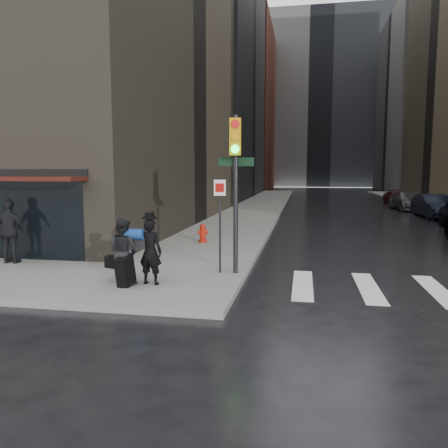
{
  "coord_description": "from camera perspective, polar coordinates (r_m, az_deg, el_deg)",
  "views": [
    {
      "loc": [
        3.48,
        -10.02,
        2.86
      ],
      "look_at": [
        1.15,
        2.7,
        1.3
      ],
      "focal_mm": 35.0,
      "sensor_mm": 36.0,
      "label": 1
    }
  ],
  "objects": [
    {
      "name": "sidewalk_left",
      "position": [
        37.28,
        5.0,
        2.58
      ],
      "size": [
        4.0,
        50.0,
        0.15
      ],
      "primitive_type": "cube",
      "color": "slate",
      "rests_on": "ground"
    },
    {
      "name": "bldg_distant",
      "position": [
        89.03,
        12.32,
        15.22
      ],
      "size": [
        40.0,
        12.0,
        32.0
      ],
      "primitive_type": "cube",
      "color": "slate",
      "rests_on": "ground"
    },
    {
      "name": "traffic_light",
      "position": [
        11.41,
        1.34,
        6.73
      ],
      "size": [
        1.04,
        0.5,
        4.16
      ],
      "rotation": [
        0.0,
        0.0,
        0.09
      ],
      "color": "black",
      "rests_on": "ground"
    },
    {
      "name": "parked_car_4",
      "position": [
        41.0,
        21.62,
        3.35
      ],
      "size": [
        1.9,
        4.08,
        1.35
      ],
      "primitive_type": "imported",
      "rotation": [
        0.0,
        0.0,
        0.08
      ],
      "color": "#390D0B",
      "rests_on": "ground"
    },
    {
      "name": "parked_car_3",
      "position": [
        35.41,
        22.85,
        2.82
      ],
      "size": [
        2.4,
        4.89,
        1.37
      ],
      "primitive_type": "imported",
      "rotation": [
        0.0,
        0.0,
        0.1
      ],
      "color": "#3B3B3F",
      "rests_on": "ground"
    },
    {
      "name": "fire_hydrant",
      "position": [
        16.77,
        -2.79,
        -1.32
      ],
      "size": [
        0.41,
        0.31,
        0.71
      ],
      "rotation": [
        0.0,
        0.0,
        0.32
      ],
      "color": "#A6180A",
      "rests_on": "ground"
    },
    {
      "name": "parked_car_2",
      "position": [
        29.99,
        25.66,
        2.12
      ],
      "size": [
        1.79,
        4.47,
        1.44
      ],
      "primitive_type": "imported",
      "rotation": [
        0.0,
        0.0,
        0.06
      ],
      "color": "black",
      "rests_on": "ground"
    },
    {
      "name": "bldg_left_far",
      "position": [
        74.57,
        -2.58,
        14.7
      ],
      "size": [
        22.0,
        20.0,
        26.0
      ],
      "primitive_type": "cube",
      "color": "brown",
      "rests_on": "ground"
    },
    {
      "name": "ground",
      "position": [
        10.98,
        -8.55,
        -8.3
      ],
      "size": [
        140.0,
        140.0,
        0.0
      ],
      "primitive_type": "plane",
      "color": "black",
      "rests_on": "ground"
    },
    {
      "name": "man_overcoat",
      "position": [
        10.63,
        -10.27,
        -3.93
      ],
      "size": [
        0.99,
        0.86,
        1.77
      ],
      "rotation": [
        0.0,
        0.0,
        3.04
      ],
      "color": "black",
      "rests_on": "ground"
    },
    {
      "name": "man_greycoat",
      "position": [
        14.35,
        -26.14,
        -0.87
      ],
      "size": [
        1.13,
        0.5,
        1.9
      ],
      "rotation": [
        0.0,
        0.0,
        3.17
      ],
      "color": "black",
      "rests_on": "ground"
    },
    {
      "name": "man_jeans",
      "position": [
        10.8,
        -13.05,
        -3.49
      ],
      "size": [
        1.12,
        0.82,
        1.6
      ],
      "rotation": [
        0.0,
        0.0,
        2.88
      ],
      "color": "black",
      "rests_on": "ground"
    },
    {
      "name": "sidewalk_right",
      "position": [
        38.45,
        25.47,
        2.06
      ],
      "size": [
        3.0,
        50.0,
        0.15
      ],
      "primitive_type": "cube",
      "color": "slate",
      "rests_on": "ground"
    },
    {
      "name": "bldg_left_mid",
      "position": [
        52.7,
        -8.93,
        22.37
      ],
      "size": [
        22.0,
        24.0,
        34.0
      ],
      "primitive_type": "cube",
      "color": "slate",
      "rests_on": "ground"
    }
  ]
}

